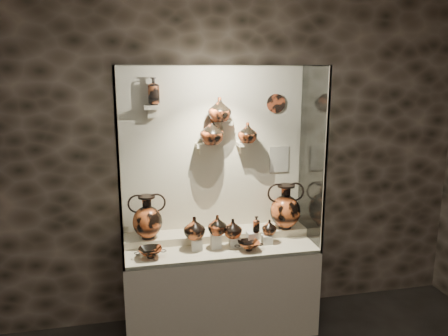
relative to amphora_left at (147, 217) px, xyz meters
The scene contains 35 objects.
wall_back 0.83m from the amphora_left, 16.63° to the left, with size 5.00×0.02×3.20m, color black.
plinth 0.95m from the amphora_left, 11.82° to the right, with size 1.70×0.60×0.80m, color beige.
front_tier 0.70m from the amphora_left, 11.82° to the right, with size 1.68×0.58×0.03m, color beige.
rear_tier 0.68m from the amphora_left, ahead, with size 1.70×0.25×0.10m, color beige.
back_panel 0.83m from the amphora_left, 16.21° to the left, with size 1.70×0.03×1.60m, color beige.
glass_front 0.91m from the amphora_left, 34.18° to the right, with size 1.70×0.01×1.60m, color white.
glass_left 0.56m from the amphora_left, 148.59° to the right, with size 0.01×0.60×1.60m, color white.
glass_right 1.56m from the amphora_left, ahead, with size 0.01×0.60×1.60m, color white.
glass_top 1.45m from the amphora_left, 11.82° to the right, with size 1.70×0.60×0.01m, color white.
frame_post_left 0.69m from the amphora_left, 116.46° to the right, with size 0.02×0.02×1.60m, color gray.
frame_post_right 1.61m from the amphora_left, 16.01° to the right, with size 0.02×0.02×1.60m, color gray.
pedestal_a 0.50m from the amphora_left, 23.92° to the right, with size 0.09×0.09×0.10m, color beige.
pedestal_b 0.64m from the amphora_left, 17.41° to the right, with size 0.09×0.09×0.13m, color beige.
pedestal_c 0.80m from the amphora_left, 13.63° to the right, with size 0.09×0.09×0.09m, color beige.
pedestal_d 0.95m from the amphora_left, 11.30° to the right, with size 0.09×0.09×0.12m, color beige.
pedestal_e 1.09m from the amphora_left, ahead, with size 0.09×0.09×0.08m, color beige.
bracket_ul 0.96m from the amphora_left, 53.50° to the left, with size 0.14×0.12×0.04m, color beige.
bracket_ca 0.81m from the amphora_left, 11.53° to the left, with size 0.14×0.12×0.04m, color beige.
bracket_cb 1.09m from the amphora_left, ahead, with size 0.10×0.12×0.04m, color beige.
bracket_cc 1.10m from the amphora_left, ahead, with size 0.14×0.12×0.04m, color beige.
amphora_left is the anchor object (origin of this frame).
amphora_right 1.28m from the amphora_left, ahead, with size 0.34×0.34×0.43m, color #BD5224, non-canonical shape.
jug_a 0.44m from the amphora_left, 23.90° to the right, with size 0.19×0.19×0.20m, color #BD5224.
jug_b 0.63m from the amphora_left, 18.42° to the right, with size 0.17×0.17×0.17m, color #C04C22.
jug_c 0.76m from the amphora_left, 15.10° to the right, with size 0.16×0.16×0.17m, color #BD5224.
jug_e 1.09m from the amphora_left, ahead, with size 0.13×0.13×0.14m, color #BD5224.
lekythos_small 0.97m from the amphora_left, 11.78° to the right, with size 0.07×0.07×0.17m, color #C04C22, non-canonical shape.
kylix_left 0.35m from the amphora_left, 88.74° to the right, with size 0.25×0.21×0.10m, color #C04C22, non-canonical shape.
kylix_right 0.93m from the amphora_left, 19.22° to the right, with size 0.24×0.21×0.10m, color #BD5224, non-canonical shape.
lekythos_tall 1.11m from the amphora_left, 46.33° to the left, with size 0.11×0.11×0.27m, color #BD5224, non-canonical shape.
ovoid_vase_a 0.94m from the amphora_left, ahead, with size 0.21×0.21×0.22m, color #C04C22.
ovoid_vase_b 1.14m from the amphora_left, ahead, with size 0.21×0.21×0.21m, color #C04C22.
ovoid_vase_c 1.17m from the amphora_left, ahead, with size 0.18×0.18×0.18m, color #C04C22.
wall_plate 1.56m from the amphora_left, ahead, with size 0.18×0.18×0.02m, color #983B1E.
info_placard 1.35m from the amphora_left, ahead, with size 0.19×0.01×0.25m, color beige.
Camera 1 is at (-0.73, -1.41, 2.36)m, focal length 35.00 mm.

